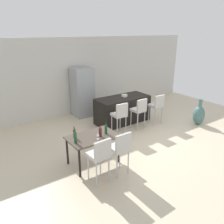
% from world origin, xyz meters
% --- Properties ---
extents(ground_plane, '(10.00, 10.00, 0.00)m').
position_xyz_m(ground_plane, '(0.00, 0.00, 0.00)').
color(ground_plane, beige).
extents(back_wall, '(10.00, 0.12, 2.90)m').
position_xyz_m(back_wall, '(0.00, 3.01, 1.45)').
color(back_wall, beige).
rests_on(back_wall, ground_plane).
extents(kitchen_island, '(1.92, 0.84, 0.92)m').
position_xyz_m(kitchen_island, '(0.24, 1.15, 0.46)').
color(kitchen_island, black).
rests_on(kitchen_island, ground_plane).
extents(bar_chair_left, '(0.42, 0.42, 1.05)m').
position_xyz_m(bar_chair_left, '(-0.48, 0.35, 0.70)').
color(bar_chair_left, beige).
rests_on(bar_chair_left, ground_plane).
extents(bar_chair_middle, '(0.41, 0.41, 1.05)m').
position_xyz_m(bar_chair_middle, '(0.32, 0.35, 0.70)').
color(bar_chair_middle, beige).
rests_on(bar_chair_middle, ground_plane).
extents(bar_chair_right, '(0.42, 0.42, 1.05)m').
position_xyz_m(bar_chair_right, '(1.13, 0.35, 0.70)').
color(bar_chair_right, beige).
rests_on(bar_chair_right, ground_plane).
extents(dining_table, '(1.19, 0.77, 0.74)m').
position_xyz_m(dining_table, '(-2.00, -0.59, 0.66)').
color(dining_table, '#4C4238').
rests_on(dining_table, ground_plane).
extents(dining_chair_near, '(0.42, 0.42, 1.05)m').
position_xyz_m(dining_chair_near, '(-2.26, -1.33, 0.70)').
color(dining_chair_near, beige).
rests_on(dining_chair_near, ground_plane).
extents(dining_chair_far, '(0.41, 0.41, 1.05)m').
position_xyz_m(dining_chair_far, '(-1.73, -1.33, 0.70)').
color(dining_chair_far, beige).
rests_on(dining_chair_far, ground_plane).
extents(wine_bottle_middle, '(0.06, 0.06, 0.29)m').
position_xyz_m(wine_bottle_middle, '(-2.39, -0.43, 0.85)').
color(wine_bottle_middle, '#471E19').
rests_on(wine_bottle_middle, dining_table).
extents(wine_bottle_right, '(0.07, 0.07, 0.27)m').
position_xyz_m(wine_bottle_right, '(-1.66, -0.65, 0.85)').
color(wine_bottle_right, '#194723').
rests_on(wine_bottle_right, dining_table).
extents(wine_bottle_end, '(0.07, 0.07, 0.28)m').
position_xyz_m(wine_bottle_end, '(-1.85, -0.71, 0.85)').
color(wine_bottle_end, '#471E19').
rests_on(wine_bottle_end, dining_table).
extents(wine_bottle_corner, '(0.07, 0.07, 0.35)m').
position_xyz_m(wine_bottle_corner, '(-2.49, -0.67, 0.88)').
color(wine_bottle_corner, '#194723').
rests_on(wine_bottle_corner, dining_table).
extents(wine_glass_left, '(0.07, 0.07, 0.17)m').
position_xyz_m(wine_glass_left, '(-1.98, -0.80, 0.86)').
color(wine_glass_left, silver).
rests_on(wine_glass_left, dining_table).
extents(refrigerator, '(0.72, 0.68, 1.84)m').
position_xyz_m(refrigerator, '(-0.59, 2.57, 0.92)').
color(refrigerator, '#939699').
rests_on(refrigerator, ground_plane).
extents(fruit_bowl, '(0.21, 0.21, 0.07)m').
position_xyz_m(fruit_bowl, '(0.34, 1.19, 0.96)').
color(fruit_bowl, beige).
rests_on(fruit_bowl, kitchen_island).
extents(floor_vase, '(0.40, 0.40, 0.92)m').
position_xyz_m(floor_vase, '(2.28, -0.55, 0.35)').
color(floor_vase, '#47706B').
rests_on(floor_vase, ground_plane).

